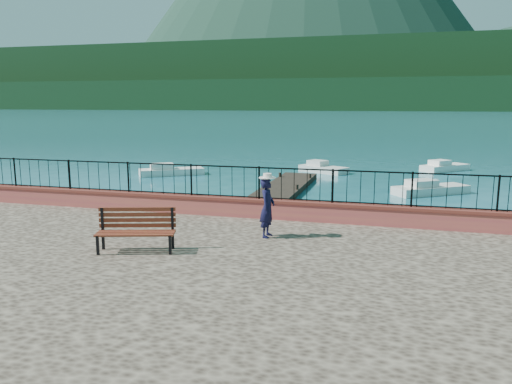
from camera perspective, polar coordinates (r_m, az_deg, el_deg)
The scene contains 14 objects.
ground at distance 12.11m, azimuth -2.95°, elevation -12.41°, with size 2000.00×2000.00×0.00m, color #19596B.
parapet at distance 15.07m, azimuth 1.45°, elevation -1.92°, with size 28.00×0.46×0.58m, color #B15540.
railing at distance 14.92m, azimuth 1.47°, elevation 0.96°, with size 27.00×0.05×0.95m, color black.
dock at distance 23.70m, azimuth 1.64°, elevation -0.75°, with size 2.00×16.00×0.30m, color #2D231C.
far_forest at distance 310.64m, azimuth 15.14°, elevation 10.66°, with size 900.00×60.00×18.00m, color black.
foothills at distance 371.01m, azimuth 15.34°, elevation 12.53°, with size 900.00×120.00×44.00m, color black.
park_bench at distance 12.05m, azimuth -13.52°, elevation -5.24°, with size 1.91×1.09×1.01m.
person at distance 12.87m, azimuth 1.30°, elevation -1.80°, with size 0.56×0.37×1.55m, color black.
hat at distance 12.73m, azimuth 1.32°, elevation 1.87°, with size 0.44×0.44×0.12m, color silver.
boat_0 at distance 20.59m, azimuth -5.90°, elevation -1.77°, with size 3.63×1.30×0.80m, color silver.
boat_2 at distance 27.15m, azimuth 19.37°, elevation 0.61°, with size 4.00×1.30×0.80m, color silver.
boat_3 at distance 32.83m, azimuth -9.63°, elevation 2.62°, with size 4.09×1.30×0.80m, color silver.
boat_4 at distance 33.92m, azimuth 7.72°, elevation 2.91°, with size 3.34×1.30×0.80m, color silver.
boat_5 at distance 36.79m, azimuth 20.80°, elevation 2.90°, with size 3.57×1.30×0.80m, color white.
Camera 1 is at (3.57, -10.59, 4.65)m, focal length 35.00 mm.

